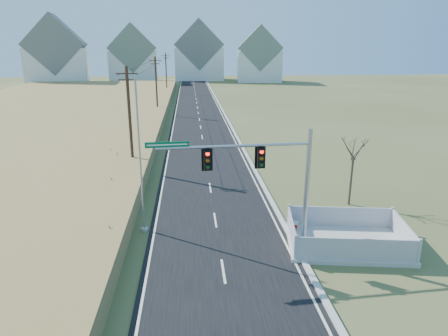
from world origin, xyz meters
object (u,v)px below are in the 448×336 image
traffic_signal_mast (273,178)px  bare_tree (354,148)px  open_sign (293,226)px  flagpole (141,174)px  fence_enclosure (346,241)px

traffic_signal_mast → bare_tree: size_ratio=1.65×
open_sign → bare_tree: size_ratio=0.14×
flagpole → bare_tree: (13.75, 2.94, 0.54)m
flagpole → bare_tree: size_ratio=1.75×
flagpole → bare_tree: flagpole is taller
fence_enclosure → flagpole: flagpole is taller
traffic_signal_mast → open_sign: (1.84, 2.19, -3.77)m
open_sign → bare_tree: (4.95, 3.91, 3.71)m
fence_enclosure → flagpole: size_ratio=0.78×
traffic_signal_mast → bare_tree: (6.79, 6.10, -0.06)m
fence_enclosure → open_sign: size_ratio=9.77×
open_sign → flagpole: flagpole is taller
flagpole → bare_tree: bearing=12.1°
open_sign → bare_tree: 7.32m
flagpole → bare_tree: 14.07m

